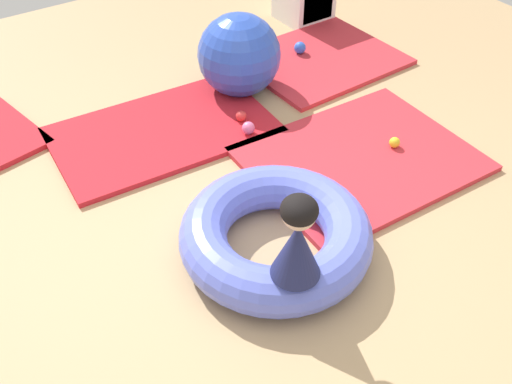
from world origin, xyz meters
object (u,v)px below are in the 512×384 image
at_px(child_in_navy, 297,239).
at_px(play_ball_pink, 248,128).
at_px(exercise_ball_large, 239,55).
at_px(play_ball_yellow, 395,142).
at_px(inflatable_cushion, 276,235).
at_px(play_ball_blue, 300,48).
at_px(play_ball_red, 241,116).

bearing_deg(child_in_navy, play_ball_pink, -17.12).
relative_size(child_in_navy, exercise_ball_large, 0.77).
xyz_separation_m(child_in_navy, play_ball_pink, (0.64, 1.38, -0.43)).
bearing_deg(exercise_ball_large, play_ball_yellow, -70.42).
relative_size(inflatable_cushion, exercise_ball_large, 1.70).
xyz_separation_m(inflatable_cushion, play_ball_yellow, (1.24, 0.31, -0.06)).
height_order(play_ball_blue, play_ball_red, play_ball_blue).
height_order(child_in_navy, play_ball_blue, child_in_navy).
bearing_deg(inflatable_cushion, play_ball_yellow, 13.93).
height_order(child_in_navy, play_ball_pink, child_in_navy).
height_order(inflatable_cushion, play_ball_pink, inflatable_cushion).
bearing_deg(inflatable_cushion, child_in_navy, -112.52).
distance_m(play_ball_yellow, play_ball_red, 1.12).
relative_size(play_ball_pink, play_ball_red, 1.17).
bearing_deg(inflatable_cushion, play_ball_red, 65.54).
relative_size(inflatable_cushion, play_ball_yellow, 14.59).
bearing_deg(play_ball_blue, exercise_ball_large, -166.70).
bearing_deg(play_ball_pink, play_ball_yellow, -43.27).
bearing_deg(exercise_ball_large, inflatable_cushion, -116.46).
xyz_separation_m(inflatable_cushion, play_ball_red, (0.53, 1.17, -0.06)).
distance_m(play_ball_yellow, exercise_ball_large, 1.37).
bearing_deg(play_ball_blue, inflatable_cushion, -131.01).
height_order(child_in_navy, play_ball_yellow, child_in_navy).
distance_m(inflatable_cushion, play_ball_red, 1.29).
relative_size(inflatable_cushion, child_in_navy, 2.22).
relative_size(play_ball_pink, exercise_ball_large, 0.15).
bearing_deg(exercise_ball_large, child_in_navy, -115.73).
bearing_deg(play_ball_yellow, inflatable_cushion, -166.07).
height_order(play_ball_pink, exercise_ball_large, exercise_ball_large).
height_order(play_ball_blue, exercise_ball_large, exercise_ball_large).
distance_m(play_ball_blue, play_ball_yellow, 1.47).
bearing_deg(play_ball_yellow, child_in_navy, -154.10).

